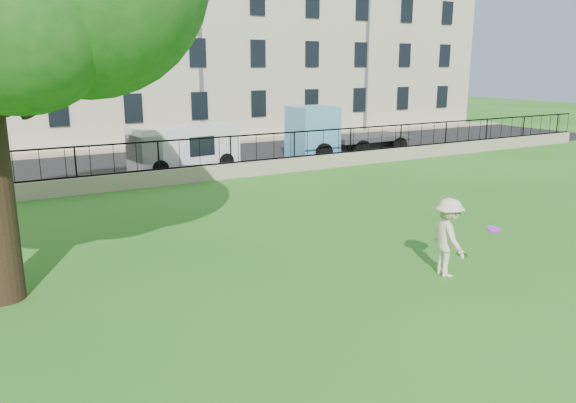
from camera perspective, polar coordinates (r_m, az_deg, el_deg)
ground at (r=11.65m, az=5.42°, el=-9.03°), size 120.00×120.00×0.00m
retaining_wall at (r=22.06m, az=-12.91°, el=2.37°), size 50.00×0.40×0.60m
iron_railing at (r=21.91m, az=-13.03°, el=4.56°), size 50.00×0.05×1.13m
street at (r=26.57m, az=-15.93°, el=3.42°), size 60.00×9.00×0.01m
sidewalk at (r=31.57m, az=-18.31°, el=4.91°), size 60.00×1.40×0.12m
building_row at (r=36.91m, az=-21.07°, el=16.56°), size 56.40×10.40×13.80m
man at (r=12.63m, az=15.94°, el=-3.53°), size 0.90×1.24×1.73m
frisbee at (r=12.68m, az=20.18°, el=-2.66°), size 0.31×0.31×0.12m
white_van at (r=25.10m, az=-10.48°, el=5.38°), size 4.81×2.34×1.94m
blue_truck at (r=28.78m, az=6.01°, el=7.18°), size 6.14×2.29×2.56m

